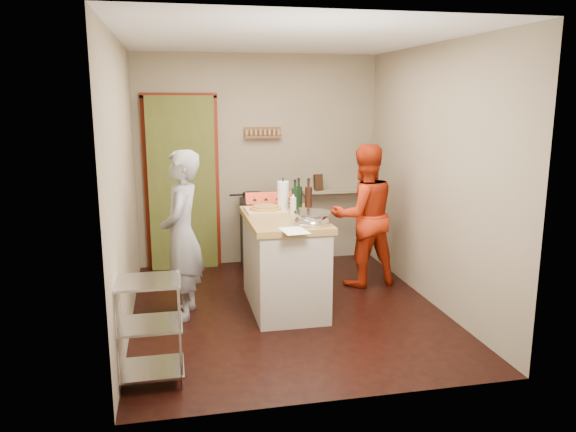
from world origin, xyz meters
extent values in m
plane|color=black|center=(0.00, 0.00, 0.00)|extent=(3.50, 3.50, 0.00)
cube|color=gray|center=(0.00, 1.75, 1.30)|extent=(3.00, 0.04, 2.60)
cube|color=#565B23|center=(-0.95, 1.80, 1.05)|extent=(0.80, 0.40, 2.10)
cube|color=maroon|center=(-1.37, 1.73, 1.05)|extent=(0.06, 0.06, 2.10)
cube|color=maroon|center=(-0.53, 1.73, 1.05)|extent=(0.06, 0.06, 2.10)
cube|color=maroon|center=(-0.95, 1.73, 2.10)|extent=(0.90, 0.06, 0.06)
cube|color=brown|center=(0.05, 1.70, 1.60)|extent=(0.46, 0.09, 0.03)
cube|color=brown|center=(0.05, 1.74, 1.66)|extent=(0.46, 0.02, 0.12)
cube|color=olive|center=(0.05, 1.70, 1.66)|extent=(0.42, 0.04, 0.07)
cube|color=gray|center=(0.95, 1.65, 0.90)|extent=(0.80, 0.18, 0.04)
cube|color=black|center=(0.75, 1.65, 1.02)|extent=(0.10, 0.14, 0.22)
cube|color=gray|center=(-1.50, 0.00, 1.30)|extent=(0.04, 3.50, 2.60)
cube|color=gray|center=(1.50, 0.00, 1.30)|extent=(0.04, 3.50, 2.60)
cube|color=white|center=(0.00, 0.00, 2.61)|extent=(3.00, 3.50, 0.02)
cube|color=black|center=(0.05, 1.43, 0.40)|extent=(0.60, 0.55, 0.80)
cube|color=black|center=(0.05, 1.43, 0.83)|extent=(0.60, 0.55, 0.06)
cube|color=maroon|center=(0.05, 1.15, 0.92)|extent=(0.60, 0.15, 0.17)
cylinder|color=black|center=(-0.10, 1.56, 0.91)|extent=(0.26, 0.26, 0.05)
cylinder|color=silver|center=(-1.50, -1.38, 0.40)|extent=(0.02, 0.02, 0.80)
cylinder|color=silver|center=(-1.06, -1.38, 0.40)|extent=(0.02, 0.02, 0.80)
cylinder|color=silver|center=(-1.50, -1.02, 0.40)|extent=(0.02, 0.02, 0.80)
cylinder|color=silver|center=(-1.06, -1.02, 0.40)|extent=(0.02, 0.02, 0.80)
cube|color=silver|center=(-1.28, -1.20, 0.10)|extent=(0.48, 0.40, 0.02)
cube|color=silver|center=(-1.28, -1.20, 0.45)|extent=(0.48, 0.40, 0.02)
cube|color=silver|center=(-1.28, -1.20, 0.78)|extent=(0.48, 0.40, 0.02)
cube|color=#B6AB9B|center=(-0.01, 0.10, 0.44)|extent=(0.67, 1.18, 0.87)
cube|color=#A57A3E|center=(-0.01, 0.10, 0.90)|extent=(0.73, 1.24, 0.06)
cube|color=#D2BC80|center=(-0.15, 0.37, 0.95)|extent=(0.40, 0.40, 0.02)
cylinder|color=gold|center=(-0.15, 0.37, 0.97)|extent=(0.32, 0.32, 0.02)
ellipsoid|color=silver|center=(0.18, -0.27, 0.99)|extent=(0.35, 0.35, 0.11)
cylinder|color=white|center=(0.07, 0.53, 1.07)|extent=(0.12, 0.12, 0.28)
cylinder|color=silver|center=(0.10, 0.17, 1.02)|extent=(0.06, 0.06, 0.17)
cube|color=white|center=(-0.04, -0.52, 0.94)|extent=(0.24, 0.32, 0.00)
cylinder|color=black|center=(0.24, 0.54, 1.09)|extent=(0.08, 0.08, 0.31)
cylinder|color=black|center=(0.34, 0.50, 1.09)|extent=(0.08, 0.08, 0.31)
cylinder|color=black|center=(0.18, 0.44, 1.09)|extent=(0.08, 0.08, 0.31)
imported|color=#B1B1B6|center=(-1.00, 0.06, 0.80)|extent=(0.48, 0.64, 1.61)
imported|color=#B0270B|center=(1.00, 0.62, 0.79)|extent=(0.83, 0.68, 1.58)
camera|label=1|loc=(-1.07, -5.18, 2.08)|focal=35.00mm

